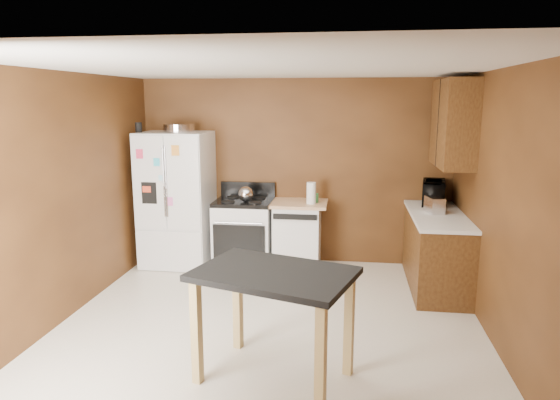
% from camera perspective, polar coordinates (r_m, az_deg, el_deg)
% --- Properties ---
extents(floor, '(4.50, 4.50, 0.00)m').
position_cam_1_polar(floor, '(5.05, -1.39, -14.67)').
color(floor, silver).
rests_on(floor, ground).
extents(ceiling, '(4.50, 4.50, 0.00)m').
position_cam_1_polar(ceiling, '(4.54, -1.54, 14.96)').
color(ceiling, white).
rests_on(ceiling, ground).
extents(wall_back, '(4.20, 0.00, 4.20)m').
position_cam_1_polar(wall_back, '(6.83, 1.64, 3.25)').
color(wall_back, brown).
rests_on(wall_back, ground).
extents(wall_front, '(4.20, 0.00, 4.20)m').
position_cam_1_polar(wall_front, '(2.54, -9.99, -11.21)').
color(wall_front, brown).
rests_on(wall_front, ground).
extents(wall_left, '(0.00, 4.50, 4.50)m').
position_cam_1_polar(wall_left, '(5.39, -24.06, 0.05)').
color(wall_left, brown).
rests_on(wall_left, ground).
extents(wall_right, '(0.00, 4.50, 4.50)m').
position_cam_1_polar(wall_right, '(4.77, 24.28, -1.33)').
color(wall_right, brown).
rests_on(wall_right, ground).
extents(roasting_pan, '(0.41, 0.41, 0.10)m').
position_cam_1_polar(roasting_pan, '(6.79, -11.46, 8.08)').
color(roasting_pan, silver).
rests_on(roasting_pan, refrigerator).
extents(pen_cup, '(0.09, 0.09, 0.13)m').
position_cam_1_polar(pen_cup, '(6.79, -15.86, 7.99)').
color(pen_cup, black).
rests_on(pen_cup, refrigerator).
extents(kettle, '(0.20, 0.20, 0.20)m').
position_cam_1_polar(kettle, '(6.56, -3.94, 0.68)').
color(kettle, silver).
rests_on(kettle, gas_range).
extents(paper_towel, '(0.13, 0.13, 0.28)m').
position_cam_1_polar(paper_towel, '(6.47, 3.59, 0.79)').
color(paper_towel, white).
rests_on(paper_towel, dishwasher).
extents(green_canister, '(0.12, 0.12, 0.12)m').
position_cam_1_polar(green_canister, '(6.58, 3.96, 0.25)').
color(green_canister, '#3A9951').
rests_on(green_canister, dishwasher).
extents(toaster, '(0.22, 0.29, 0.19)m').
position_cam_1_polar(toaster, '(6.17, 17.24, -0.55)').
color(toaster, silver).
rests_on(toaster, right_cabinets).
extents(microwave, '(0.41, 0.55, 0.28)m').
position_cam_1_polar(microwave, '(6.66, 17.14, 0.70)').
color(microwave, black).
rests_on(microwave, right_cabinets).
extents(refrigerator, '(0.90, 0.80, 1.80)m').
position_cam_1_polar(refrigerator, '(6.87, -11.71, 0.10)').
color(refrigerator, white).
rests_on(refrigerator, ground).
extents(gas_range, '(0.76, 0.68, 1.10)m').
position_cam_1_polar(gas_range, '(6.78, -4.10, -3.64)').
color(gas_range, white).
rests_on(gas_range, ground).
extents(dishwasher, '(0.78, 0.63, 0.89)m').
position_cam_1_polar(dishwasher, '(6.69, 1.99, -3.90)').
color(dishwasher, white).
rests_on(dishwasher, ground).
extents(right_cabinets, '(0.63, 1.58, 2.45)m').
position_cam_1_polar(right_cabinets, '(6.19, 17.95, -1.38)').
color(right_cabinets, brown).
rests_on(right_cabinets, ground).
extents(island, '(1.38, 1.12, 0.91)m').
position_cam_1_polar(island, '(3.96, -0.70, -10.07)').
color(island, black).
rests_on(island, ground).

